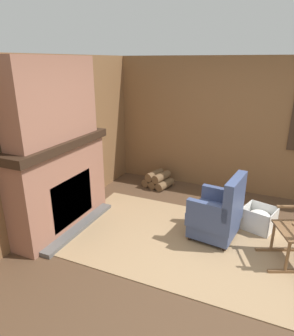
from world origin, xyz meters
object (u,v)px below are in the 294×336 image
(firewood_stack, at_px, (158,180))
(oil_lamp_vase, at_px, (26,141))
(armchair, at_px, (218,215))
(laundry_basket, at_px, (259,218))
(storage_case, at_px, (66,131))

(firewood_stack, distance_m, oil_lamp_vase, 2.79)
(armchair, bearing_deg, laundry_basket, -130.58)
(laundry_basket, bearing_deg, armchair, -138.03)
(laundry_basket, bearing_deg, firewood_stack, 155.77)
(laundry_basket, xyz_separation_m, storage_case, (-2.67, -0.77, 1.20))
(storage_case, bearing_deg, firewood_stack, 64.92)
(armchair, height_order, oil_lamp_vase, oil_lamp_vase)
(armchair, bearing_deg, oil_lamp_vase, 33.37)
(oil_lamp_vase, bearing_deg, firewood_stack, 72.13)
(oil_lamp_vase, bearing_deg, laundry_basket, 29.48)
(armchair, relative_size, laundry_basket, 1.84)
(armchair, xyz_separation_m, storage_case, (-2.16, -0.31, 1.02))
(firewood_stack, relative_size, storage_case, 2.57)
(firewood_stack, xyz_separation_m, oil_lamp_vase, (-0.76, -2.37, 1.26))
(oil_lamp_vase, distance_m, storage_case, 0.74)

